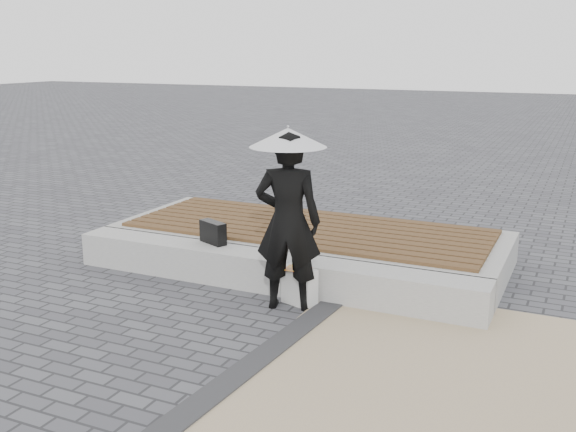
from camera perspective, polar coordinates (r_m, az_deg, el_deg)
The scene contains 10 objects.
ground at distance 6.48m, azimuth -8.23°, elevation -10.45°, with size 80.00×80.00×0.00m, color #4C4C51.
edging_band at distance 5.73m, azimuth -4.54°, elevation -13.55°, with size 0.25×5.20×0.04m, color #2F2F31.
seating_ledge at distance 7.69m, azimuth -1.79°, elevation -4.69°, with size 5.00×0.45×0.40m, color #AFAEAA.
timber_platform at distance 8.73m, azimuth 1.73°, elevation -2.40°, with size 5.00×2.00×0.40m, color #9D9C97.
timber_decking at distance 8.67m, azimuth 1.74°, elevation -1.00°, with size 4.60×1.80×0.04m, color brown, non-canonical shape.
woman at distance 6.90m, azimuth 0.00°, elevation -0.51°, with size 0.68×0.45×1.87m, color black.
parasol at distance 6.73m, azimuth 0.00°, elevation 6.69°, with size 0.78×0.78×1.00m.
handbag at distance 8.07m, azimuth -6.40°, elevation -1.39°, with size 0.38×0.13×0.27m, color black.
canvas_tote at distance 7.20m, azimuth 0.98°, elevation -5.98°, with size 0.39×0.16×0.41m, color #B9BAB5.
magazine at distance 7.08m, azimuth 0.82°, elevation -4.51°, with size 0.26×0.19×0.01m, color red.
Camera 1 is at (3.28, -4.91, 2.66)m, focal length 41.81 mm.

